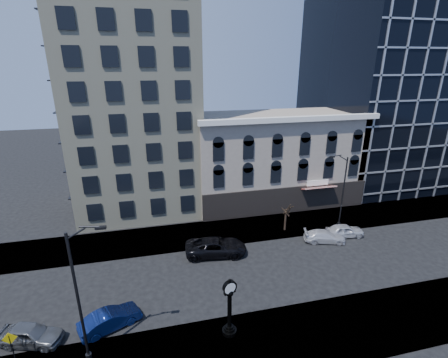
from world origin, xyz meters
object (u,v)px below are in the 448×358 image
object	(u,v)px
street_lamp_near	(84,261)
car_near_b	(110,319)
warning_sign	(11,343)
car_near_a	(30,335)
street_clock	(230,309)

from	to	relation	value
street_lamp_near	car_near_b	distance (m)	7.40
warning_sign	car_near_a	world-z (taller)	warning_sign
street_lamp_near	car_near_b	size ratio (longest dim) A/B	2.25
car_near_a	car_near_b	world-z (taller)	car_near_a
street_clock	street_lamp_near	world-z (taller)	street_lamp_near
car_near_b	street_clock	bearing A→B (deg)	-131.48
street_clock	warning_sign	xyz separation A→B (m)	(-13.97, 0.59, -0.27)
warning_sign	car_near_a	bearing A→B (deg)	71.70
street_clock	car_near_a	size ratio (longest dim) A/B	1.07
street_lamp_near	car_near_a	bearing A→B (deg)	157.32
warning_sign	car_near_b	bearing A→B (deg)	12.96
car_near_a	car_near_b	bearing A→B (deg)	-70.30
car_near_a	car_near_b	distance (m)	5.25
street_lamp_near	car_near_b	world-z (taller)	street_lamp_near
car_near_a	car_near_b	xyz separation A→B (m)	(5.24, 0.21, -0.01)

